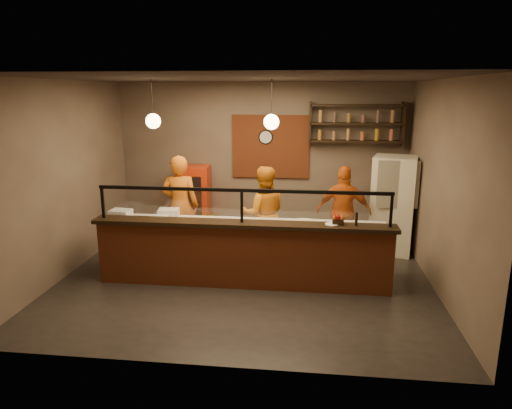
# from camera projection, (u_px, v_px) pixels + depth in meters

# --- Properties ---
(floor) EXTENTS (6.00, 6.00, 0.00)m
(floor) POSITION_uv_depth(u_px,v_px,m) (245.00, 279.00, 7.54)
(floor) COLOR black
(floor) RESTS_ON ground
(ceiling) EXTENTS (6.00, 6.00, 0.00)m
(ceiling) POSITION_uv_depth(u_px,v_px,m) (244.00, 78.00, 6.78)
(ceiling) COLOR #342B28
(ceiling) RESTS_ON wall_back
(wall_back) EXTENTS (6.00, 0.00, 6.00)m
(wall_back) POSITION_uv_depth(u_px,v_px,m) (261.00, 161.00, 9.57)
(wall_back) COLOR #736354
(wall_back) RESTS_ON floor
(wall_left) EXTENTS (0.00, 5.00, 5.00)m
(wall_left) POSITION_uv_depth(u_px,v_px,m) (64.00, 180.00, 7.50)
(wall_left) COLOR #736354
(wall_left) RESTS_ON floor
(wall_right) EXTENTS (0.00, 5.00, 5.00)m
(wall_right) POSITION_uv_depth(u_px,v_px,m) (443.00, 188.00, 6.82)
(wall_right) COLOR #736354
(wall_right) RESTS_ON floor
(wall_front) EXTENTS (6.00, 0.00, 6.00)m
(wall_front) POSITION_uv_depth(u_px,v_px,m) (211.00, 230.00, 4.75)
(wall_front) COLOR #736354
(wall_front) RESTS_ON floor
(brick_patch) EXTENTS (1.60, 0.04, 1.30)m
(brick_patch) POSITION_uv_depth(u_px,v_px,m) (271.00, 147.00, 9.45)
(brick_patch) COLOR #984321
(brick_patch) RESTS_ON wall_back
(service_counter) EXTENTS (4.60, 0.25, 1.00)m
(service_counter) POSITION_uv_depth(u_px,v_px,m) (242.00, 256.00, 7.14)
(service_counter) COLOR #984321
(service_counter) RESTS_ON floor
(counter_ledge) EXTENTS (4.70, 0.37, 0.06)m
(counter_ledge) POSITION_uv_depth(u_px,v_px,m) (242.00, 224.00, 7.01)
(counter_ledge) COLOR black
(counter_ledge) RESTS_ON service_counter
(worktop_cabinet) EXTENTS (4.60, 0.75, 0.85)m
(worktop_cabinet) POSITION_uv_depth(u_px,v_px,m) (247.00, 250.00, 7.64)
(worktop_cabinet) COLOR gray
(worktop_cabinet) RESTS_ON floor
(worktop) EXTENTS (4.60, 0.75, 0.05)m
(worktop) POSITION_uv_depth(u_px,v_px,m) (246.00, 225.00, 7.53)
(worktop) COLOR white
(worktop) RESTS_ON worktop_cabinet
(sneeze_guard) EXTENTS (4.50, 0.05, 0.52)m
(sneeze_guard) POSITION_uv_depth(u_px,v_px,m) (242.00, 202.00, 6.93)
(sneeze_guard) COLOR white
(sneeze_guard) RESTS_ON counter_ledge
(wall_shelving) EXTENTS (1.84, 0.28, 0.85)m
(wall_shelving) POSITION_uv_depth(u_px,v_px,m) (356.00, 123.00, 8.99)
(wall_shelving) COLOR black
(wall_shelving) RESTS_ON wall_back
(wall_clock) EXTENTS (0.30, 0.04, 0.30)m
(wall_clock) POSITION_uv_depth(u_px,v_px,m) (266.00, 137.00, 9.40)
(wall_clock) COLOR black
(wall_clock) RESTS_ON wall_back
(pendant_left) EXTENTS (0.24, 0.24, 0.77)m
(pendant_left) POSITION_uv_depth(u_px,v_px,m) (153.00, 121.00, 7.29)
(pendant_left) COLOR black
(pendant_left) RESTS_ON ceiling
(pendant_right) EXTENTS (0.24, 0.24, 0.77)m
(pendant_right) POSITION_uv_depth(u_px,v_px,m) (271.00, 122.00, 7.08)
(pendant_right) COLOR black
(pendant_right) RESTS_ON ceiling
(cook_left) EXTENTS (0.72, 0.50, 1.89)m
(cook_left) POSITION_uv_depth(u_px,v_px,m) (180.00, 206.00, 8.47)
(cook_left) COLOR #D26613
(cook_left) RESTS_ON floor
(cook_mid) EXTENTS (0.95, 0.80, 1.73)m
(cook_mid) POSITION_uv_depth(u_px,v_px,m) (263.00, 214.00, 8.21)
(cook_mid) COLOR orange
(cook_mid) RESTS_ON floor
(cook_right) EXTENTS (1.04, 0.54, 1.71)m
(cook_right) POSITION_uv_depth(u_px,v_px,m) (344.00, 212.00, 8.42)
(cook_right) COLOR #CA5413
(cook_right) RESTS_ON floor
(fridge) EXTENTS (0.93, 0.89, 1.85)m
(fridge) POSITION_uv_depth(u_px,v_px,m) (393.00, 205.00, 8.64)
(fridge) COLOR #E9E5C5
(fridge) RESTS_ON floor
(red_cooler) EXTENTS (0.68, 0.63, 1.52)m
(red_cooler) POSITION_uv_depth(u_px,v_px,m) (194.00, 202.00, 9.59)
(red_cooler) COLOR #B2290B
(red_cooler) RESTS_ON floor
(pizza_dough) EXTENTS (0.66, 0.66, 0.01)m
(pizza_dough) POSITION_uv_depth(u_px,v_px,m) (304.00, 223.00, 7.52)
(pizza_dough) COLOR beige
(pizza_dough) RESTS_ON worktop
(prep_tub_a) EXTENTS (0.36, 0.29, 0.17)m
(prep_tub_a) POSITION_uv_depth(u_px,v_px,m) (121.00, 215.00, 7.72)
(prep_tub_a) COLOR silver
(prep_tub_a) RESTS_ON worktop
(prep_tub_b) EXTENTS (0.37, 0.31, 0.17)m
(prep_tub_b) POSITION_uv_depth(u_px,v_px,m) (169.00, 214.00, 7.77)
(prep_tub_b) COLOR silver
(prep_tub_b) RESTS_ON worktop
(prep_tub_c) EXTENTS (0.33, 0.28, 0.14)m
(prep_tub_c) POSITION_uv_depth(u_px,v_px,m) (160.00, 220.00, 7.41)
(prep_tub_c) COLOR white
(prep_tub_c) RESTS_ON worktop
(rolling_pin) EXTENTS (0.34, 0.15, 0.06)m
(rolling_pin) POSITION_uv_depth(u_px,v_px,m) (205.00, 220.00, 7.61)
(rolling_pin) COLOR yellow
(rolling_pin) RESTS_ON worktop
(condiment_caddy) EXTENTS (0.17, 0.14, 0.09)m
(condiment_caddy) POSITION_uv_depth(u_px,v_px,m) (338.00, 221.00, 6.87)
(condiment_caddy) COLOR black
(condiment_caddy) RESTS_ON counter_ledge
(pepper_mill) EXTENTS (0.06, 0.06, 0.20)m
(pepper_mill) POSITION_uv_depth(u_px,v_px,m) (356.00, 219.00, 6.79)
(pepper_mill) COLOR black
(pepper_mill) RESTS_ON counter_ledge
(small_plate) EXTENTS (0.27, 0.27, 0.01)m
(small_plate) POSITION_uv_depth(u_px,v_px,m) (332.00, 224.00, 6.86)
(small_plate) COLOR white
(small_plate) RESTS_ON counter_ledge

